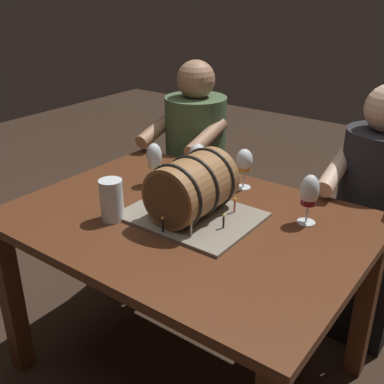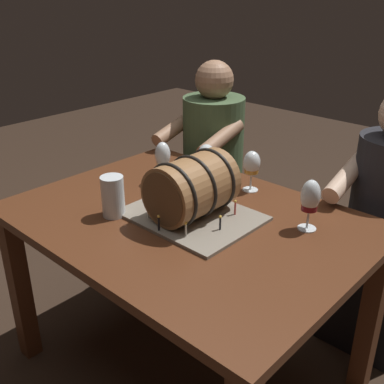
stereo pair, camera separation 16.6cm
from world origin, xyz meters
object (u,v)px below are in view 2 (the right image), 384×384
Objects in this scene: dining_table at (187,242)px; beer_pint at (113,198)px; person_seated_left at (212,179)px; wine_glass_red at (310,198)px; barrel_cake at (192,190)px; wine_glass_empty at (206,157)px; wine_glass_white at (163,157)px; wine_glass_amber at (252,165)px; person_seated_right at (381,240)px.

dining_table is 8.34× the size of beer_pint.
wine_glass_red is at bearing -29.73° from person_seated_left.
barrel_cake is 2.72× the size of wine_glass_empty.
barrel_cake is 0.89m from person_seated_left.
wine_glass_red is at bearing 4.77° from wine_glass_white.
dining_table is 0.22m from barrel_cake.
person_seated_left reaches higher than wine_glass_amber.
wine_glass_amber reaches higher than dining_table.
person_seated_right is (0.63, 0.41, -0.33)m from wine_glass_empty.
wine_glass_empty is (-0.53, 0.07, -0.00)m from wine_glass_red.
wine_glass_empty is at bearing 42.76° from wine_glass_white.
wine_glass_amber is (-0.34, 0.13, -0.00)m from wine_glass_red.
wine_glass_white is at bearing -144.97° from person_seated_right.
wine_glass_white is 0.98m from person_seated_right.
barrel_cake reaches higher than beer_pint.
dining_table is at bearing -28.88° from wine_glass_white.
wine_glass_empty is at bearing 119.11° from dining_table.
barrel_cake reaches higher than wine_glass_empty.
beer_pint is at bearing -114.27° from wine_glass_amber.
wine_glass_empty is (-0.16, 0.28, 0.22)m from dining_table.
wine_glass_amber is at bearing 65.73° from beer_pint.
wine_glass_empty is (-0.17, 0.27, 0.01)m from barrel_cake.
beer_pint is (-0.23, -0.52, -0.04)m from wine_glass_amber.
dining_table is 0.32m from beer_pint.
dining_table is 0.40m from wine_glass_white.
person_seated_right is (0.47, 0.69, -0.10)m from dining_table.
wine_glass_red is 1.02× the size of wine_glass_white.
barrel_cake is 0.32m from wine_glass_empty.
barrel_cake is at bearing -92.48° from wine_glass_amber.
wine_glass_amber is 0.15× the size of person_seated_right.
wine_glass_white is 1.18× the size of beer_pint.
wine_glass_empty is 0.82m from person_seated_right.
dining_table is at bearing -94.92° from wine_glass_amber.
person_seated_right is at bearing 38.29° from wine_glass_amber.
dining_table is at bearing 40.31° from beer_pint.
beer_pint is 0.13× the size of person_seated_right.
person_seated_left is at bearing 124.08° from dining_table.
wine_glass_amber is 0.20m from wine_glass_empty.
barrel_cake is 0.88m from person_seated_right.
beer_pint is (-0.05, -0.46, -0.05)m from wine_glass_empty.
person_seated_right reaches higher than wine_glass_empty.
wine_glass_empty is 0.15× the size of person_seated_right.
person_seated_right reaches higher than wine_glass_amber.
wine_glass_amber is (0.03, 0.35, 0.22)m from dining_table.
wine_glass_empty is at bearing 84.17° from beer_pint.
beer_pint is (-0.22, -0.18, -0.04)m from barrel_cake.
wine_glass_red is 0.53m from wine_glass_empty.
person_seated_left is (-0.18, 0.53, -0.32)m from wine_glass_white.
wine_glass_white is at bearing 153.77° from barrel_cake.
barrel_cake is 0.29m from beer_pint.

